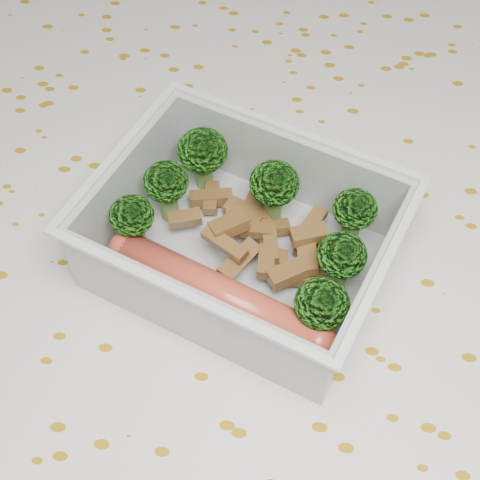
# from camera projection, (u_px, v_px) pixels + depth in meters

# --- Properties ---
(dining_table) EXTENTS (1.40, 0.90, 0.75)m
(dining_table) POSITION_uv_depth(u_px,v_px,m) (234.00, 318.00, 0.55)
(dining_table) COLOR brown
(dining_table) RESTS_ON ground
(tablecloth) EXTENTS (1.46, 0.96, 0.19)m
(tablecloth) POSITION_uv_depth(u_px,v_px,m) (233.00, 286.00, 0.51)
(tablecloth) COLOR silver
(tablecloth) RESTS_ON dining_table
(lunch_container) EXTENTS (0.24, 0.21, 0.07)m
(lunch_container) POSITION_uv_depth(u_px,v_px,m) (243.00, 244.00, 0.46)
(lunch_container) COLOR #B8BEC2
(lunch_container) RESTS_ON tablecloth
(broccoli_florets) EXTENTS (0.18, 0.15, 0.05)m
(broccoli_florets) POSITION_uv_depth(u_px,v_px,m) (254.00, 213.00, 0.46)
(broccoli_florets) COLOR #608C3F
(broccoli_florets) RESTS_ON lunch_container
(meat_pile) EXTENTS (0.12, 0.09, 0.03)m
(meat_pile) POSITION_uv_depth(u_px,v_px,m) (261.00, 236.00, 0.47)
(meat_pile) COLOR brown
(meat_pile) RESTS_ON lunch_container
(sausage) EXTENTS (0.16, 0.08, 0.03)m
(sausage) POSITION_uv_depth(u_px,v_px,m) (218.00, 294.00, 0.44)
(sausage) COLOR #B9412D
(sausage) RESTS_ON lunch_container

